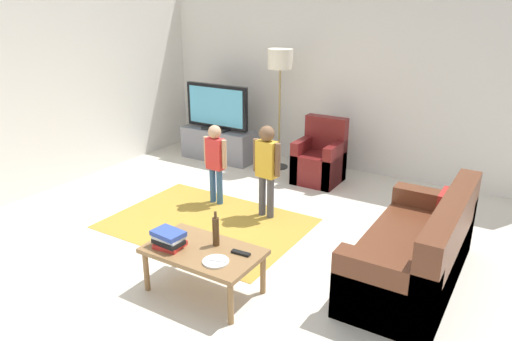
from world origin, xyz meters
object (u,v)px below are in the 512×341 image
(tv, at_px, (217,108))
(tv_remote, at_px, (241,253))
(armchair, at_px, (320,161))
(book_stack, at_px, (169,239))
(tv_stand, at_px, (219,144))
(child_center, at_px, (267,163))
(bottle, at_px, (216,231))
(coffee_table, at_px, (204,254))
(couch, at_px, (420,254))
(child_near_tv, at_px, (215,157))
(floor_lamp, at_px, (280,66))
(plate, at_px, (216,261))

(tv, xyz_separation_m, tv_remote, (2.40, -2.98, -0.42))
(armchair, bearing_deg, book_stack, -89.93)
(tv_stand, distance_m, child_center, 2.32)
(book_stack, bearing_deg, bottle, 35.80)
(tv_stand, relative_size, coffee_table, 1.20)
(tv, distance_m, couch, 4.17)
(child_near_tv, xyz_separation_m, book_stack, (0.79, -1.76, -0.12))
(child_center, relative_size, book_stack, 3.73)
(child_near_tv, height_order, book_stack, child_near_tv)
(tv_remote, bearing_deg, armchair, 97.94)
(armchair, distance_m, child_center, 1.47)
(couch, distance_m, child_center, 2.00)
(coffee_table, bearing_deg, couch, 35.87)
(armchair, xyz_separation_m, tv_remote, (0.60, -2.96, 0.13))
(tv, distance_m, floor_lamp, 1.24)
(couch, distance_m, armchair, 2.67)
(floor_lamp, distance_m, bottle, 3.47)
(tv, relative_size, child_center, 0.99)
(child_center, bearing_deg, floor_lamp, 114.29)
(bottle, distance_m, tv_remote, 0.30)
(couch, bearing_deg, bottle, -146.27)
(armchair, distance_m, tv_remote, 3.02)
(child_near_tv, relative_size, bottle, 3.17)
(bottle, bearing_deg, tv_remote, -4.24)
(floor_lamp, bearing_deg, coffee_table, -71.95)
(floor_lamp, height_order, bottle, floor_lamp)
(child_near_tv, xyz_separation_m, child_center, (0.74, -0.01, 0.06))
(tv_stand, bearing_deg, bottle, -54.47)
(tv, xyz_separation_m, book_stack, (1.80, -3.20, -0.35))
(couch, bearing_deg, plate, -137.07)
(book_stack, distance_m, bottle, 0.41)
(tv, xyz_separation_m, armchair, (1.79, -0.02, -0.55))
(tv_remote, bearing_deg, bottle, 172.17)
(armchair, distance_m, book_stack, 3.18)
(tv, height_order, child_near_tv, tv)
(child_center, bearing_deg, coffee_table, -78.59)
(tv, bearing_deg, floor_lamp, 9.64)
(bottle, bearing_deg, child_center, 104.08)
(armchair, height_order, plate, armchair)
(couch, relative_size, bottle, 5.63)
(plate, bearing_deg, tv_remote, 65.62)
(tv_stand, relative_size, plate, 5.45)
(couch, height_order, tv_remote, couch)
(book_stack, height_order, bottle, bottle)
(armchair, relative_size, coffee_table, 0.90)
(plate, bearing_deg, bottle, 125.35)
(armchair, xyz_separation_m, child_near_tv, (-0.78, -1.41, 0.31))
(tv_stand, height_order, tv_remote, tv_stand)
(child_center, xyz_separation_m, bottle, (0.38, -1.51, -0.11))
(floor_lamp, bearing_deg, child_center, -65.71)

